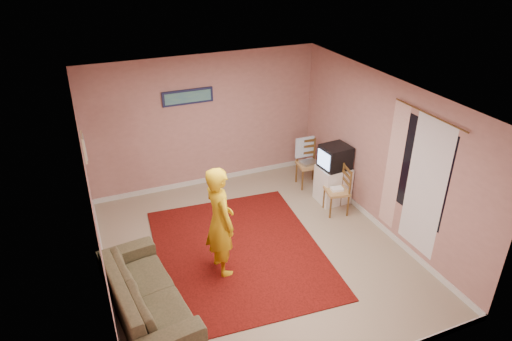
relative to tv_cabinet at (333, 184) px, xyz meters
name	(u,v)px	position (x,y,z in m)	size (l,w,h in m)	color
ground	(255,252)	(-1.95, -0.90, -0.35)	(5.00, 5.00, 0.00)	gray
wall_back	(205,122)	(-1.95, 1.60, 0.95)	(4.50, 0.02, 2.60)	#AB7870
wall_front	(349,291)	(-1.95, -3.40, 0.95)	(4.50, 0.02, 2.60)	#AB7870
wall_left	(94,213)	(-4.20, -0.90, 0.95)	(0.02, 5.00, 2.60)	#AB7870
wall_right	(382,155)	(0.30, -0.90, 0.95)	(0.02, 5.00, 2.60)	#AB7870
ceiling	(255,95)	(-1.95, -0.90, 2.25)	(4.50, 5.00, 0.02)	silver
baseboard_back	(208,180)	(-1.95, 1.59, -0.30)	(4.50, 0.02, 0.10)	silver
baseboard_left	(109,287)	(-4.19, -0.90, -0.30)	(0.02, 5.00, 0.10)	silver
baseboard_right	(373,219)	(0.29, -0.90, -0.30)	(0.02, 5.00, 0.10)	silver
window	(421,170)	(0.29, -1.80, 1.10)	(0.01, 1.10, 1.50)	black
curtain_sheer	(425,187)	(0.28, -1.95, 0.90)	(0.01, 0.75, 2.10)	silver
curtain_floral	(394,167)	(0.26, -1.25, 0.90)	(0.01, 0.35, 2.10)	#F0E6CD
curtain_rod	(429,114)	(0.25, -1.80, 1.97)	(0.02, 0.02, 1.40)	brown
picture_back	(188,97)	(-2.25, 1.56, 1.50)	(0.95, 0.04, 0.28)	#15193B
picture_left	(84,147)	(-4.17, 0.70, 1.20)	(0.04, 0.38, 0.42)	beige
area_rug	(239,251)	(-2.18, -0.80, -0.34)	(2.52, 3.15, 0.02)	#310905
tv_cabinet	(333,184)	(0.00, 0.00, 0.00)	(0.55, 0.50, 0.70)	silver
crt_tv	(335,157)	(-0.01, 0.00, 0.56)	(0.54, 0.49, 0.43)	black
chair_a	(309,159)	(-0.14, 0.70, 0.22)	(0.47, 0.45, 0.51)	tan
dvd_player	(309,162)	(-0.14, 0.70, 0.15)	(0.32, 0.23, 0.05)	#A2A3A7
blue_throw	(305,147)	(-0.14, 0.89, 0.40)	(0.39, 0.05, 0.41)	#94CAF3
chair_b	(337,186)	(-0.15, -0.37, 0.19)	(0.45, 0.47, 0.48)	tan
game_console	(337,189)	(-0.15, -0.37, 0.13)	(0.21, 0.15, 0.04)	white
sofa	(146,292)	(-3.75, -1.51, -0.04)	(2.10, 0.82, 0.61)	brown
person	(220,221)	(-2.57, -1.09, 0.51)	(0.63, 0.41, 1.72)	gold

